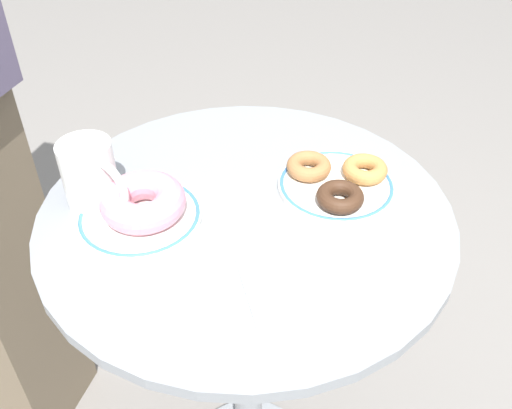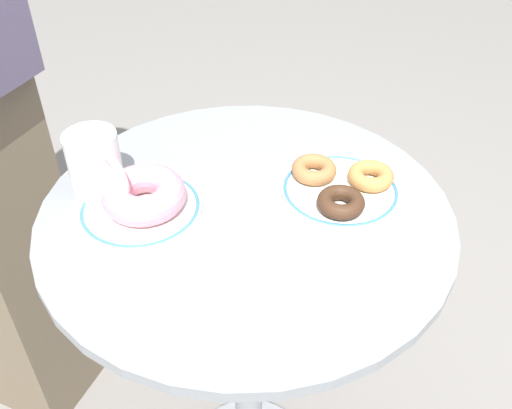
{
  "view_description": "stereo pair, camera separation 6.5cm",
  "coord_description": "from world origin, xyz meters",
  "views": [
    {
      "loc": [
        -0.25,
        -0.59,
        1.3
      ],
      "look_at": [
        0.01,
        -0.01,
        0.77
      ],
      "focal_mm": 40.25,
      "sensor_mm": 36.0,
      "label": 1
    },
    {
      "loc": [
        -0.19,
        -0.62,
        1.3
      ],
      "look_at": [
        0.01,
        -0.01,
        0.77
      ],
      "focal_mm": 40.25,
      "sensor_mm": 36.0,
      "label": 2
    }
  ],
  "objects": [
    {
      "name": "cafe_table",
      "position": [
        0.0,
        0.0,
        0.54
      ],
      "size": [
        0.61,
        0.61,
        0.76
      ],
      "color": "gray",
      "rests_on": "ground"
    },
    {
      "name": "plate_left",
      "position": [
        -0.15,
        0.04,
        0.77
      ],
      "size": [
        0.18,
        0.18,
        0.01
      ],
      "color": "white",
      "rests_on": "cafe_table"
    },
    {
      "name": "plate_right",
      "position": [
        0.15,
        -0.01,
        0.77
      ],
      "size": [
        0.18,
        0.18,
        0.01
      ],
      "color": "white",
      "rests_on": "cafe_table"
    },
    {
      "name": "donut_pink_frosted",
      "position": [
        -0.14,
        0.04,
        0.8
      ],
      "size": [
        0.17,
        0.17,
        0.04
      ],
      "primitive_type": "torus",
      "rotation": [
        0.0,
        0.0,
        0.66
      ],
      "color": "pink",
      "rests_on": "plate_left"
    },
    {
      "name": "donut_old_fashioned",
      "position": [
        0.2,
        -0.01,
        0.79
      ],
      "size": [
        0.07,
        0.07,
        0.02
      ],
      "primitive_type": "torus",
      "rotation": [
        0.0,
        0.0,
        4.75
      ],
      "color": "#BC7F42",
      "rests_on": "plate_right"
    },
    {
      "name": "donut_cinnamon",
      "position": [
        0.12,
        0.03,
        0.79
      ],
      "size": [
        0.08,
        0.08,
        0.02
      ],
      "primitive_type": "torus",
      "rotation": [
        0.0,
        0.0,
        1.66
      ],
      "color": "#A36B3D",
      "rests_on": "plate_right"
    },
    {
      "name": "donut_chocolate",
      "position": [
        0.13,
        -0.05,
        0.79
      ],
      "size": [
        0.08,
        0.08,
        0.02
      ],
      "primitive_type": "torus",
      "rotation": [
        0.0,
        0.0,
        4.45
      ],
      "color": "#422819",
      "rests_on": "plate_right"
    },
    {
      "name": "paper_napkin",
      "position": [
        0.01,
        -0.16,
        0.76
      ],
      "size": [
        0.17,
        0.15,
        0.01
      ],
      "primitive_type": "cube",
      "rotation": [
        0.0,
        0.0,
        -0.18
      ],
      "color": "white",
      "rests_on": "cafe_table"
    },
    {
      "name": "coffee_mug",
      "position": [
        -0.19,
        0.1,
        0.81
      ],
      "size": [
        0.08,
        0.12,
        0.1
      ],
      "color": "white",
      "rests_on": "cafe_table"
    }
  ]
}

